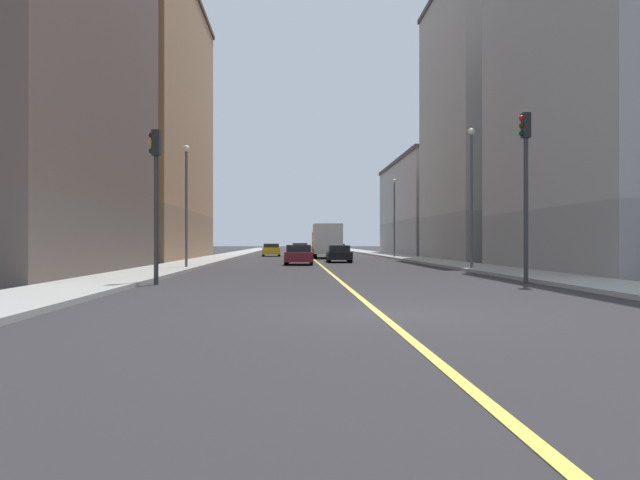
# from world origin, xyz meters

# --- Properties ---
(ground_plane) EXTENTS (400.00, 400.00, 0.00)m
(ground_plane) POSITION_xyz_m (0.00, 0.00, 0.00)
(ground_plane) COLOR #2B292B
(ground_plane) RESTS_ON ground
(sidewalk_left) EXTENTS (3.08, 168.00, 0.15)m
(sidewalk_left) POSITION_xyz_m (8.55, 49.00, 0.07)
(sidewalk_left) COLOR #9E9B93
(sidewalk_left) RESTS_ON ground
(sidewalk_right) EXTENTS (3.08, 168.00, 0.15)m
(sidewalk_right) POSITION_xyz_m (-8.55, 49.00, 0.07)
(sidewalk_right) COLOR #9E9B93
(sidewalk_right) RESTS_ON ground
(lane_center_stripe) EXTENTS (0.16, 154.00, 0.01)m
(lane_center_stripe) POSITION_xyz_m (0.00, 49.00, 0.01)
(lane_center_stripe) COLOR #E5D14C
(lane_center_stripe) RESTS_ON ground
(building_left_near) EXTENTS (9.69, 16.80, 22.43)m
(building_left_near) POSITION_xyz_m (14.79, 17.33, 11.23)
(building_left_near) COLOR gray
(building_left_near) RESTS_ON ground
(building_left_mid) EXTENTS (9.69, 16.08, 22.41)m
(building_left_mid) POSITION_xyz_m (14.79, 37.23, 11.22)
(building_left_mid) COLOR gray
(building_left_mid) RESTS_ON ground
(building_left_far) EXTENTS (9.69, 25.52, 10.96)m
(building_left_far) POSITION_xyz_m (14.79, 59.17, 5.49)
(building_left_far) COLOR gray
(building_left_far) RESTS_ON ground
(building_right_corner) EXTENTS (9.69, 19.28, 23.08)m
(building_right_corner) POSITION_xyz_m (-14.79, 16.24, 11.55)
(building_right_corner) COLOR brown
(building_right_corner) RESTS_ON ground
(building_right_midblock) EXTENTS (9.69, 25.19, 23.00)m
(building_right_midblock) POSITION_xyz_m (-14.79, 39.97, 11.51)
(building_right_midblock) COLOR #8F6B4F
(building_right_midblock) RESTS_ON ground
(traffic_light_left_near) EXTENTS (0.40, 0.32, 6.17)m
(traffic_light_left_near) POSITION_xyz_m (6.60, 9.02, 3.98)
(traffic_light_left_near) COLOR #2D2D2D
(traffic_light_left_near) RESTS_ON ground
(traffic_light_right_near) EXTENTS (0.40, 0.32, 5.45)m
(traffic_light_right_near) POSITION_xyz_m (-6.63, 9.02, 3.56)
(traffic_light_right_near) COLOR #2D2D2D
(traffic_light_right_near) RESTS_ON ground
(street_lamp_left_near) EXTENTS (0.36, 0.36, 7.36)m
(street_lamp_left_near) POSITION_xyz_m (7.61, 19.37, 4.59)
(street_lamp_left_near) COLOR #4C4C51
(street_lamp_left_near) RESTS_ON ground
(street_lamp_right_near) EXTENTS (0.36, 0.36, 6.63)m
(street_lamp_right_near) POSITION_xyz_m (-7.61, 21.20, 4.21)
(street_lamp_right_near) COLOR #4C4C51
(street_lamp_right_near) RESTS_ON ground
(street_lamp_left_far) EXTENTS (0.36, 0.36, 7.20)m
(street_lamp_left_far) POSITION_xyz_m (7.61, 44.44, 4.51)
(street_lamp_left_far) COLOR #4C4C51
(street_lamp_left_far) RESTS_ON ground
(car_maroon) EXTENTS (1.93, 4.53, 1.31)m
(car_maroon) POSITION_xyz_m (-1.39, 28.27, 0.65)
(car_maroon) COLOR maroon
(car_maroon) RESTS_ON ground
(car_yellow) EXTENTS (1.96, 4.23, 1.32)m
(car_yellow) POSITION_xyz_m (-4.05, 52.47, 0.66)
(car_yellow) COLOR gold
(car_yellow) RESTS_ON ground
(car_black) EXTENTS (1.83, 4.42, 1.25)m
(car_black) POSITION_xyz_m (1.62, 32.98, 0.61)
(car_black) COLOR black
(car_black) RESTS_ON ground
(car_orange) EXTENTS (1.98, 4.47, 1.38)m
(car_orange) POSITION_xyz_m (-0.97, 53.95, 0.67)
(car_orange) COLOR orange
(car_orange) RESTS_ON ground
(car_blue) EXTENTS (1.95, 4.56, 1.26)m
(car_blue) POSITION_xyz_m (3.55, 61.25, 0.61)
(car_blue) COLOR #23389E
(car_blue) RESTS_ON ground
(box_truck) EXTENTS (2.58, 7.85, 3.12)m
(box_truck) POSITION_xyz_m (1.34, 44.81, 1.66)
(box_truck) COLOR maroon
(box_truck) RESTS_ON ground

